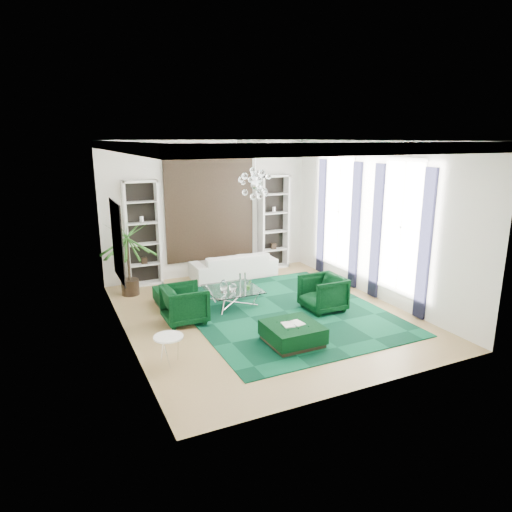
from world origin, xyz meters
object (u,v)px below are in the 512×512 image
ottoman_front (292,334)px  armchair_right (323,293)px  ottoman_side (176,297)px  side_table (169,350)px  armchair_left (185,304)px  coffee_table (233,297)px  palm (128,248)px  sofa (234,265)px

ottoman_front → armchair_right: bearing=39.7°
ottoman_side → side_table: size_ratio=1.73×
armchair_left → side_table: bearing=154.7°
coffee_table → palm: (-2.05, 1.81, 0.99)m
ottoman_front → sofa: bearing=81.8°
armchair_left → palm: size_ratio=0.37×
sofa → armchair_right: size_ratio=2.68×
sofa → ottoman_front: (-0.65, -4.51, -0.15)m
armchair_left → side_table: 1.86m
sofa → side_table: 5.22m
sofa → side_table: sofa is taller
side_table → armchair_right: bearing=14.7°
armchair_left → palm: bearing=17.7°
side_table → palm: (0.06, 3.99, 0.95)m
ottoman_front → side_table: (-2.35, 0.24, 0.05)m
sofa → ottoman_side: size_ratio=2.66×
coffee_table → palm: size_ratio=0.50×
sofa → ottoman_front: 4.56m
sofa → armchair_left: 3.41m
armchair_left → palm: palm is taller
ottoman_side → ottoman_front: size_ratio=0.90×
armchair_left → armchair_right: bearing=-102.4°
sofa → coffee_table: (-0.89, -2.09, -0.14)m
coffee_table → ottoman_front: coffee_table is taller
ottoman_front → side_table: side_table is taller
sofa → armchair_left: (-2.21, -2.60, 0.06)m
sofa → palm: bearing=5.6°
armchair_left → ottoman_front: armchair_left is taller
coffee_table → sofa: bearing=67.0°
armchair_left → ottoman_side: armchair_left is taller
coffee_table → palm: palm is taller
coffee_table → ottoman_side: 1.35m
armchair_right → ottoman_front: size_ratio=0.89×
side_table → armchair_left: bearing=64.7°
sofa → coffee_table: size_ratio=2.00×
ottoman_side → coffee_table: bearing=-25.5°
coffee_table → side_table: (-2.11, -2.18, 0.04)m
ottoman_front → side_table: bearing=174.2°
ottoman_side → ottoman_front: bearing=-64.1°
palm → ottoman_side: bearing=-55.8°
armchair_left → side_table: (-0.79, -1.68, -0.16)m
armchair_right → side_table: size_ratio=1.72×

